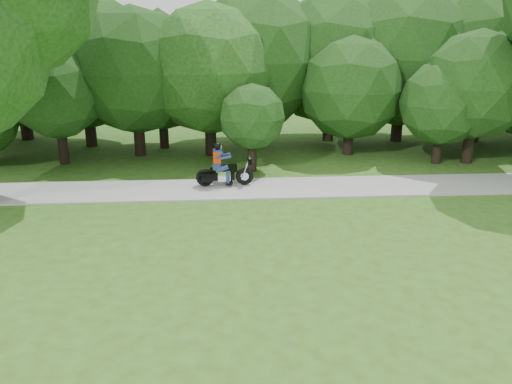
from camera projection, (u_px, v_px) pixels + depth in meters
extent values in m
plane|color=#385819|center=(389.00, 323.00, 9.01)|extent=(100.00, 100.00, 0.00)
cube|color=#979793|center=(312.00, 187.00, 16.59)|extent=(60.00, 2.20, 0.06)
cylinder|color=black|center=(164.00, 131.00, 21.96)|extent=(0.40, 0.40, 1.50)
sphere|color=#163A11|center=(161.00, 84.00, 21.32)|extent=(3.95, 3.95, 3.95)
cylinder|color=black|center=(475.00, 122.00, 23.18)|extent=(0.51, 0.51, 1.80)
sphere|color=#163A11|center=(484.00, 57.00, 22.26)|extent=(6.24, 6.24, 6.24)
cylinder|color=black|center=(90.00, 126.00, 22.26)|extent=(0.49, 0.49, 1.80)
sphere|color=#163A11|center=(83.00, 62.00, 21.40)|extent=(5.75, 5.75, 5.75)
cylinder|color=black|center=(348.00, 138.00, 20.85)|extent=(0.41, 0.41, 1.36)
sphere|color=#163A11|center=(351.00, 89.00, 20.21)|extent=(4.20, 4.20, 4.20)
cylinder|color=black|center=(25.00, 121.00, 23.63)|extent=(0.55, 0.55, 1.80)
sphere|color=#163A11|center=(15.00, 51.00, 22.64)|extent=(7.00, 7.00, 7.00)
cylinder|color=black|center=(63.00, 144.00, 19.35)|extent=(0.37, 0.37, 1.59)
sphere|color=#163A11|center=(57.00, 94.00, 18.75)|extent=(3.45, 3.45, 3.45)
cylinder|color=black|center=(437.00, 147.00, 19.46)|extent=(0.36, 0.36, 1.29)
sphere|color=#163A11|center=(443.00, 103.00, 18.93)|extent=(3.27, 3.27, 3.27)
cylinder|color=black|center=(254.00, 125.00, 22.48)|extent=(0.50, 0.50, 1.80)
sphere|color=#163A11|center=(254.00, 60.00, 21.58)|extent=(6.03, 6.03, 6.03)
cylinder|color=black|center=(252.00, 155.00, 18.39)|extent=(0.32, 0.32, 1.24)
sphere|color=#163A11|center=(252.00, 117.00, 17.95)|extent=(2.41, 2.41, 2.41)
cylinder|color=black|center=(397.00, 122.00, 23.30)|extent=(0.52, 0.52, 1.80)
sphere|color=#163A11|center=(403.00, 57.00, 22.38)|extent=(6.32, 6.32, 6.32)
cylinder|color=black|center=(139.00, 134.00, 20.63)|extent=(0.45, 0.45, 1.80)
sphere|color=#163A11|center=(135.00, 71.00, 19.84)|extent=(5.05, 5.05, 5.05)
cylinder|color=black|center=(211.00, 134.00, 20.68)|extent=(0.46, 0.46, 1.80)
sphere|color=#184212|center=(209.00, 69.00, 19.86)|extent=(5.24, 5.24, 5.24)
cylinder|color=black|center=(328.00, 122.00, 23.34)|extent=(0.50, 0.50, 1.80)
sphere|color=#163A11|center=(331.00, 59.00, 22.45)|extent=(5.93, 5.93, 5.93)
cylinder|color=black|center=(469.00, 142.00, 19.48)|extent=(0.41, 0.41, 1.66)
sphere|color=#163A11|center=(476.00, 85.00, 18.80)|extent=(4.15, 4.15, 4.15)
torus|color=black|center=(205.00, 177.00, 16.51)|extent=(0.60, 0.20, 0.60)
torus|color=black|center=(245.00, 176.00, 16.65)|extent=(0.60, 0.20, 0.60)
cube|color=black|center=(220.00, 176.00, 16.55)|extent=(0.96, 0.25, 0.27)
cube|color=silver|center=(224.00, 176.00, 16.57)|extent=(0.42, 0.31, 0.34)
cube|color=black|center=(230.00, 168.00, 16.51)|extent=(0.45, 0.28, 0.22)
cube|color=black|center=(217.00, 169.00, 16.47)|extent=(0.46, 0.29, 0.09)
cylinder|color=silver|center=(246.00, 168.00, 16.56)|extent=(0.34, 0.05, 0.77)
cylinder|color=silver|center=(250.00, 157.00, 16.47)|extent=(0.05, 0.55, 0.03)
cube|color=black|center=(206.00, 178.00, 16.33)|extent=(0.36, 0.12, 0.29)
cube|color=black|center=(206.00, 175.00, 16.68)|extent=(0.36, 0.12, 0.29)
cube|color=navy|center=(217.00, 166.00, 16.44)|extent=(0.27, 0.34, 0.20)
cube|color=navy|center=(217.00, 157.00, 16.34)|extent=(0.24, 0.37, 0.48)
cube|color=red|center=(217.00, 156.00, 16.34)|extent=(0.26, 0.40, 0.38)
sphere|color=black|center=(217.00, 146.00, 16.23)|extent=(0.24, 0.24, 0.24)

